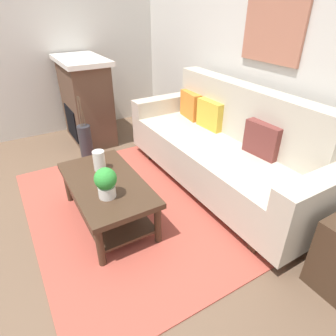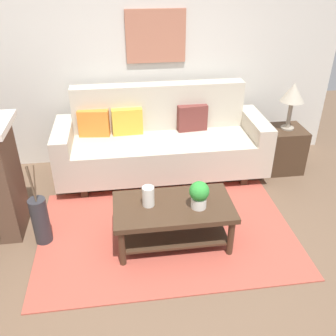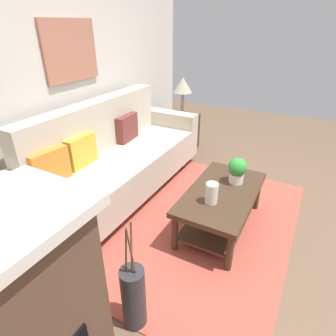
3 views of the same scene
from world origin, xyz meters
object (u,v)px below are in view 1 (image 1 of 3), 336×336
object	(u,v)px
couch	(223,150)
throw_pillow_orange	(191,105)
tabletop_vase	(99,161)
potted_plant_tabletop	(106,182)
throw_pillow_maroon	(263,140)
coffee_table	(107,192)
framed_painting	(273,29)
throw_pillow_mustard	(211,115)
fireplace	(86,101)
floor_vase	(86,144)

from	to	relation	value
couch	throw_pillow_orange	bearing A→B (deg)	171.07
tabletop_vase	potted_plant_tabletop	world-z (taller)	potted_plant_tabletop
throw_pillow_maroon	coffee_table	world-z (taller)	throw_pillow_maroon
coffee_table	framed_painting	bearing A→B (deg)	88.33
throw_pillow_orange	throw_pillow_maroon	size ratio (longest dim) A/B	1.00
throw_pillow_mustard	framed_painting	distance (m)	1.04
couch	fireplace	world-z (taller)	fireplace
throw_pillow_mustard	coffee_table	xyz separation A→B (m)	(0.34, -1.41, -0.37)
fireplace	potted_plant_tabletop	bearing A→B (deg)	-12.91
fireplace	floor_vase	xyz separation A→B (m)	(0.66, -0.25, -0.34)
tabletop_vase	framed_painting	bearing A→B (deg)	80.91
coffee_table	tabletop_vase	bearing A→B (deg)	172.52
throw_pillow_orange	framed_painting	world-z (taller)	framed_painting
coffee_table	framed_painting	distance (m)	2.16
floor_vase	throw_pillow_mustard	bearing A→B (deg)	54.33
couch	throw_pillow_mustard	xyz separation A→B (m)	(-0.39, 0.12, 0.25)
throw_pillow_maroon	potted_plant_tabletop	distance (m)	1.50
fireplace	couch	bearing A→B (deg)	23.97
coffee_table	tabletop_vase	distance (m)	0.31
couch	floor_vase	world-z (taller)	couch
throw_pillow_orange	coffee_table	bearing A→B (deg)	-62.38
coffee_table	potted_plant_tabletop	bearing A→B (deg)	-16.13
throw_pillow_maroon	fireplace	xyz separation A→B (m)	(-2.34, -0.99, -0.09)
throw_pillow_maroon	floor_vase	xyz separation A→B (m)	(-1.68, -1.24, -0.44)
throw_pillow_mustard	coffee_table	size ratio (longest dim) A/B	0.33
throw_pillow_maroon	coffee_table	bearing A→B (deg)	-107.53
throw_pillow_orange	framed_painting	xyz separation A→B (m)	(0.79, 0.34, 0.90)
couch	tabletop_vase	distance (m)	1.29
tabletop_vase	framed_painting	world-z (taller)	framed_painting
throw_pillow_mustard	fireplace	world-z (taller)	fireplace
tabletop_vase	coffee_table	bearing A→B (deg)	-7.48
throw_pillow_maroon	throw_pillow_mustard	bearing A→B (deg)	180.00
throw_pillow_maroon	fireplace	distance (m)	2.54
framed_painting	tabletop_vase	bearing A→B (deg)	-99.09
throw_pillow_mustard	potted_plant_tabletop	size ratio (longest dim) A/B	1.37
tabletop_vase	floor_vase	distance (m)	1.06
coffee_table	tabletop_vase	world-z (taller)	tabletop_vase
throw_pillow_orange	floor_vase	xyz separation A→B (m)	(-0.50, -1.24, -0.44)
throw_pillow_orange	floor_vase	distance (m)	1.41
throw_pillow_orange	floor_vase	size ratio (longest dim) A/B	0.74
coffee_table	fireplace	size ratio (longest dim) A/B	0.95
floor_vase	coffee_table	bearing A→B (deg)	-7.82
couch	potted_plant_tabletop	size ratio (longest dim) A/B	9.46
couch	tabletop_vase	xyz separation A→B (m)	(-0.28, -1.26, 0.09)
couch	framed_painting	world-z (taller)	framed_painting
throw_pillow_mustard	fireplace	bearing A→B (deg)	-147.47
potted_plant_tabletop	throw_pillow_maroon	bearing A→B (deg)	81.35
throw_pillow_orange	coffee_table	size ratio (longest dim) A/B	0.33
throw_pillow_maroon	coffee_table	distance (m)	1.52
fireplace	floor_vase	distance (m)	0.79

